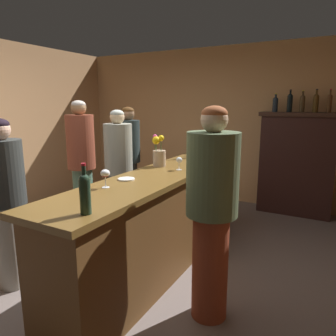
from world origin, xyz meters
TOP-DOWN VIEW (x-y plane):
  - floor at (0.00, 0.00)m, footprint 7.38×7.38m
  - wall_back at (0.00, 2.90)m, footprint 4.93×0.12m
  - bar_counter at (0.62, 0.22)m, footprint 0.63×2.99m
  - display_cabinet at (1.62, 2.63)m, footprint 1.14×0.36m
  - wine_bottle_chardonnay at (0.81, -1.02)m, footprint 0.07×0.07m
  - wine_bottle_merlot at (0.55, 1.52)m, footprint 0.07×0.07m
  - wine_bottle_syrah at (0.51, 1.16)m, footprint 0.06×0.06m
  - wine_bottle_malbec at (0.79, 1.47)m, footprint 0.07×0.07m
  - wine_bottle_rose at (0.83, 1.12)m, footprint 0.07×0.07m
  - wine_glass_front at (0.72, 0.44)m, footprint 0.06×0.06m
  - wine_glass_mid at (0.51, -0.48)m, footprint 0.08×0.08m
  - flower_arrangement at (0.44, 0.51)m, footprint 0.16×0.16m
  - cheese_plate at (0.49, -0.17)m, footprint 0.15×0.15m
  - display_bottle_left at (1.25, 2.63)m, footprint 0.08×0.08m
  - display_bottle_midleft at (1.46, 2.63)m, footprint 0.08×0.08m
  - display_bottle_center at (1.63, 2.63)m, footprint 0.07×0.07m
  - display_bottle_midright at (1.81, 2.63)m, footprint 0.08×0.08m
  - display_bottle_right at (1.99, 2.63)m, footprint 0.06×0.06m
  - patron_in_grey at (-0.18, 0.59)m, footprint 0.34×0.34m
  - patron_tall at (-0.73, 0.53)m, footprint 0.35×0.35m
  - patron_by_cabinet at (-0.42, -0.75)m, footprint 0.35×0.35m
  - patron_redhead at (-0.56, 1.32)m, footprint 0.34×0.34m
  - bartender at (1.36, -0.26)m, footprint 0.39×0.39m

SIDE VIEW (x-z plane):
  - floor at x=0.00m, z-range 0.00..0.00m
  - bar_counter at x=0.62m, z-range 0.00..1.02m
  - display_cabinet at x=1.62m, z-range 0.04..1.60m
  - patron_by_cabinet at x=-0.42m, z-range 0.08..1.65m
  - patron_in_grey at x=-0.18m, z-range 0.08..1.70m
  - patron_redhead at x=-0.56m, z-range 0.09..1.73m
  - bartender at x=1.36m, z-range 0.07..1.75m
  - patron_tall at x=-0.73m, z-range 0.09..1.81m
  - cheese_plate at x=0.49m, z-range 1.01..1.02m
  - wine_glass_front at x=0.72m, z-range 1.04..1.18m
  - wine_glass_mid at x=0.51m, z-range 1.05..1.20m
  - wine_bottle_malbec at x=0.79m, z-range 0.99..1.30m
  - wine_bottle_syrah at x=0.51m, z-range 0.99..1.31m
  - flower_arrangement at x=0.44m, z-range 0.98..1.33m
  - wine_bottle_merlot at x=0.55m, z-range 0.99..1.31m
  - wine_bottle_chardonnay at x=0.81m, z-range 0.99..1.32m
  - wine_bottle_rose at x=0.83m, z-range 1.00..1.33m
  - wall_back at x=0.00m, z-range 0.00..2.63m
  - display_bottle_left at x=1.25m, z-range 1.55..1.83m
  - display_bottle_center at x=1.63m, z-range 1.54..1.86m
  - display_bottle_right at x=1.99m, z-range 1.54..1.87m
  - display_bottle_midright at x=1.81m, z-range 1.54..1.87m
  - display_bottle_midleft at x=1.46m, z-range 1.55..1.88m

